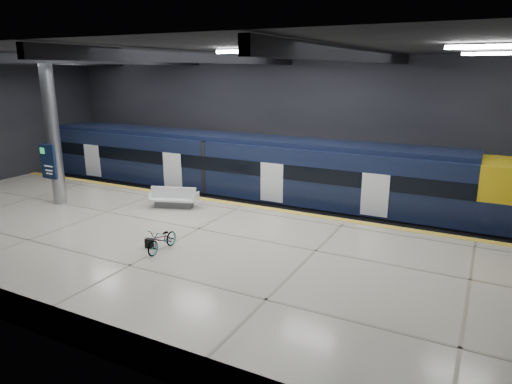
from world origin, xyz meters
The scene contains 10 objects.
ground centered at (0.00, 0.00, 0.00)m, with size 30.00×30.00×0.00m, color black.
room_shell centered at (0.00, 0.00, 5.72)m, with size 30.10×16.10×8.05m.
platform centered at (0.00, -2.50, 0.55)m, with size 30.00×11.00×1.10m, color beige.
safety_strip centered at (0.00, 2.75, 1.11)m, with size 30.00×0.40×0.01m, color gold.
rails centered at (0.00, 5.50, 0.08)m, with size 30.00×1.52×0.16m.
train centered at (-0.37, 5.50, 2.06)m, with size 29.40×2.84×3.79m.
bench centered at (-2.71, 0.94, 1.44)m, with size 2.39×1.58×0.98m.
bicycle centered at (0.18, -3.51, 1.52)m, with size 0.56×1.61×0.85m, color #99999E.
pannier_bag centered at (-0.42, -3.51, 1.28)m, with size 0.30×0.18×0.35m, color black.
info_column centered at (-8.00, -1.03, 4.46)m, with size 0.90×0.78×6.90m.
Camera 1 is at (10.06, -15.37, 7.33)m, focal length 32.00 mm.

